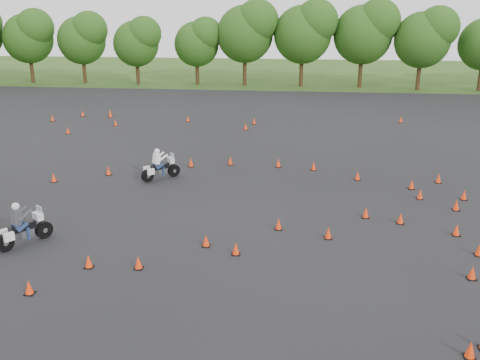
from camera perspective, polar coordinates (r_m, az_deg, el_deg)
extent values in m
plane|color=#2D5119|center=(20.64, -1.21, -6.67)|extent=(140.00, 140.00, 0.00)
plane|color=black|center=(26.16, 0.47, -1.10)|extent=(62.00, 62.00, 0.00)
cone|color=#FF360A|center=(23.45, 13.27, -3.41)|extent=(0.26, 0.26, 0.45)
cone|color=#FF360A|center=(44.92, -13.70, 6.99)|extent=(0.26, 0.26, 0.45)
cone|color=#FF360A|center=(21.15, 9.41, -5.61)|extent=(0.26, 0.26, 0.45)
cone|color=#FF360A|center=(19.60, -0.45, -7.36)|extent=(0.26, 0.26, 0.45)
cone|color=#FF360A|center=(38.69, 0.61, 5.72)|extent=(0.26, 0.26, 0.45)
cone|color=#FF360A|center=(39.35, -17.90, 5.04)|extent=(0.26, 0.26, 0.45)
cone|color=#FF360A|center=(45.13, -16.44, 6.81)|extent=(0.26, 0.26, 0.45)
cone|color=#FF360A|center=(22.79, 22.10, -4.98)|extent=(0.26, 0.26, 0.45)
cone|color=#FF360A|center=(29.01, 20.43, 0.15)|extent=(0.26, 0.26, 0.45)
cone|color=#FF360A|center=(24.45, -22.99, -3.51)|extent=(0.26, 0.26, 0.45)
cone|color=#FF360A|center=(23.21, 16.75, -3.95)|extent=(0.26, 0.26, 0.45)
cone|color=#FF360A|center=(27.60, 17.84, -0.47)|extent=(0.26, 0.26, 0.45)
cone|color=#FF360A|center=(28.27, 12.44, 0.44)|extent=(0.26, 0.26, 0.45)
cone|color=#FF360A|center=(18.96, -10.80, -8.66)|extent=(0.26, 0.26, 0.45)
cone|color=#FF360A|center=(21.73, 4.14, -4.72)|extent=(0.26, 0.26, 0.45)
cone|color=#FF360A|center=(30.01, -5.26, 1.86)|extent=(0.26, 0.26, 0.45)
cone|color=#FF360A|center=(18.39, -21.59, -10.62)|extent=(0.26, 0.26, 0.45)
cone|color=#FF360A|center=(20.27, -3.65, -6.49)|extent=(0.26, 0.26, 0.45)
cone|color=#FF360A|center=(41.58, -5.59, 6.53)|extent=(0.26, 0.26, 0.45)
cone|color=#FF360A|center=(42.82, 16.79, 6.18)|extent=(0.26, 0.26, 0.45)
cone|color=#FF360A|center=(29.88, 4.11, 1.81)|extent=(0.26, 0.26, 0.45)
cone|color=#FF360A|center=(44.02, -19.38, 6.24)|extent=(0.26, 0.26, 0.45)
cone|color=#FF360A|center=(21.38, 24.16, -6.81)|extent=(0.26, 0.26, 0.45)
cone|color=#FF360A|center=(44.16, -13.65, 6.80)|extent=(0.26, 0.26, 0.45)
cone|color=#FF360A|center=(26.33, 18.66, -1.47)|extent=(0.26, 0.26, 0.45)
cone|color=#FF360A|center=(30.26, -1.04, 2.07)|extent=(0.26, 0.26, 0.45)
cone|color=#FF360A|center=(19.43, -15.86, -8.37)|extent=(0.26, 0.26, 0.45)
cone|color=#FF360A|center=(15.65, 23.36, -16.32)|extent=(0.26, 0.26, 0.45)
cone|color=#FF360A|center=(28.93, -19.26, 0.24)|extent=(0.26, 0.26, 0.45)
cone|color=#FF360A|center=(26.96, 22.80, -1.49)|extent=(0.26, 0.26, 0.45)
cone|color=#FF360A|center=(29.25, -9.94, 1.21)|extent=(0.26, 0.26, 0.45)
cone|color=#FF360A|center=(40.54, 1.52, 6.30)|extent=(0.26, 0.26, 0.45)
cone|color=#FF360A|center=(19.57, 23.53, -9.07)|extent=(0.26, 0.26, 0.45)
cone|color=#FF360A|center=(25.48, 22.08, -2.53)|extent=(0.26, 0.26, 0.45)
cone|color=#FF360A|center=(29.27, -13.87, 0.96)|extent=(0.26, 0.26, 0.45)
cone|color=#FF360A|center=(41.00, -13.14, 5.96)|extent=(0.26, 0.26, 0.45)
cone|color=#FF360A|center=(29.52, 7.86, 1.48)|extent=(0.26, 0.26, 0.45)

